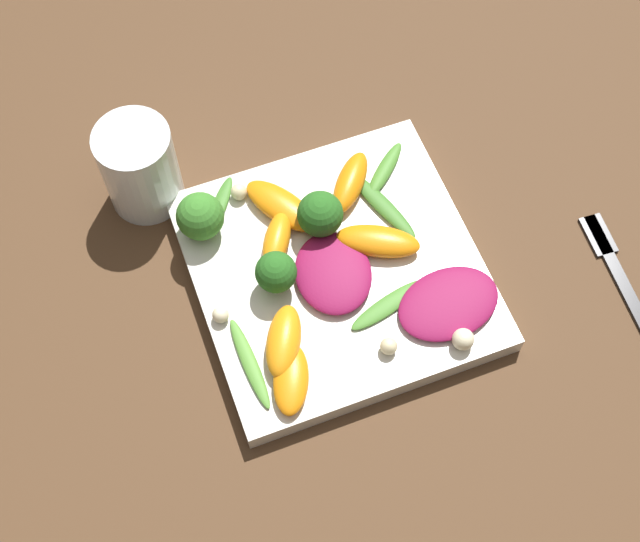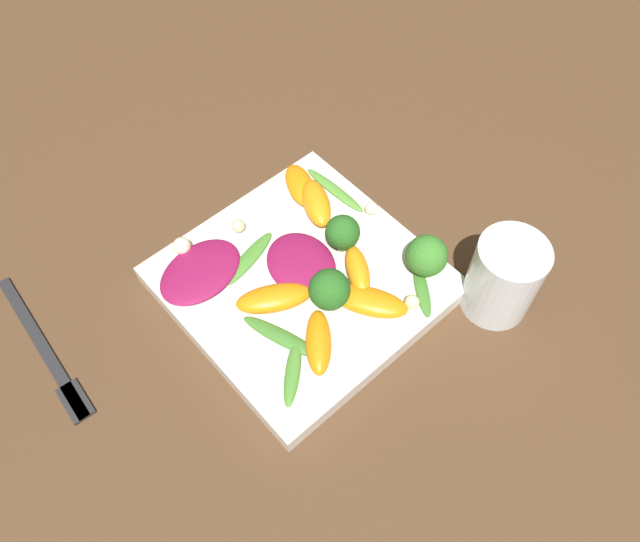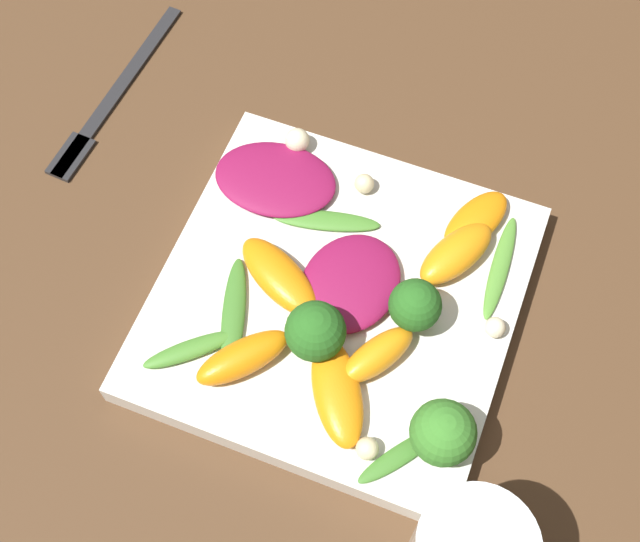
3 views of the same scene
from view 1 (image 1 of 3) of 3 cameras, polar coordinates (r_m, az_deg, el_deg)
The scene contains 24 objects.
ground_plane at distance 0.79m, azimuth 1.04°, elevation -0.35°, with size 2.40×2.40×0.00m, color #4C331E.
plate at distance 0.78m, azimuth 1.05°, elevation -0.01°, with size 0.24×0.24×0.02m.
drinking_glass at distance 0.81m, azimuth -11.46°, elevation 6.52°, with size 0.07×0.07×0.09m.
fork at distance 0.83m, azimuth 18.86°, elevation -0.74°, with size 0.19×0.03×0.01m.
radicchio_leaf_0 at distance 0.76m, azimuth 0.85°, elevation -0.11°, with size 0.09×0.08×0.01m.
radicchio_leaf_1 at distance 0.76m, azimuth 8.22°, elevation -2.07°, with size 0.07×0.10×0.01m.
orange_segment_0 at distance 0.78m, azimuth 3.73°, elevation 1.91°, with size 0.06×0.08×0.02m.
orange_segment_1 at distance 0.73m, azimuth -2.34°, elevation -4.50°, with size 0.07×0.06×0.02m.
orange_segment_2 at distance 0.80m, azimuth 1.95°, elevation 5.70°, with size 0.07×0.06×0.02m.
orange_segment_3 at distance 0.79m, azimuth -2.48°, elevation 4.18°, with size 0.08×0.07×0.02m.
orange_segment_4 at distance 0.77m, azimuth -2.79°, elevation 1.94°, with size 0.06×0.05×0.02m.
orange_segment_5 at distance 0.72m, azimuth -1.87°, elevation -6.95°, with size 0.07×0.05×0.02m.
broccoli_floret_0 at distance 0.78m, azimuth -7.68°, elevation 3.47°, with size 0.04×0.04×0.04m.
broccoli_floret_1 at distance 0.77m, azimuth -0.17°, elevation 3.59°, with size 0.04×0.04×0.04m.
broccoli_floret_2 at distance 0.74m, azimuth -2.71°, elevation -0.42°, with size 0.04×0.04×0.04m.
arugula_sprig_0 at distance 0.80m, azimuth 4.01°, elevation 4.22°, with size 0.09×0.04×0.01m.
arugula_sprig_1 at distance 0.76m, azimuth 4.43°, elevation -2.15°, with size 0.04×0.08×0.01m.
arugula_sprig_2 at distance 0.74m, azimuth -4.52°, elevation -5.90°, with size 0.09×0.02×0.01m.
arugula_sprig_3 at distance 0.82m, azimuth 4.16°, elevation 6.48°, with size 0.06×0.06×0.01m.
arugula_sprig_4 at distance 0.80m, azimuth -6.47°, elevation 4.13°, with size 0.06×0.05×0.00m.
macadamia_nut_0 at distance 0.74m, azimuth 4.42°, elevation -4.82°, with size 0.01×0.01×0.01m.
macadamia_nut_1 at distance 0.80m, azimuth -5.21°, elevation 5.06°, with size 0.01×0.01×0.01m.
macadamia_nut_2 at distance 0.75m, azimuth -6.38°, elevation -2.80°, with size 0.01×0.01×0.01m.
macadamia_nut_3 at distance 0.74m, azimuth 9.15°, elevation -4.34°, with size 0.02×0.02×0.02m.
Camera 1 is at (0.33, -0.14, 0.71)m, focal length 50.00 mm.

